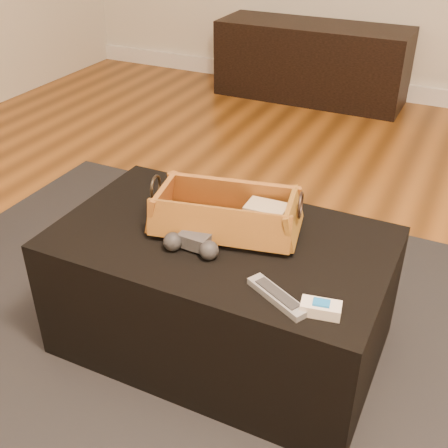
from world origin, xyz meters
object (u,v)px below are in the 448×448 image
at_px(wicker_basket, 226,215).
at_px(game_controller, 193,243).
at_px(tv_remote, 217,223).
at_px(cream_gadget, 321,308).
at_px(ottoman, 221,292).
at_px(silver_remote, 277,296).
at_px(media_cabinet, 312,62).

relative_size(wicker_basket, game_controller, 2.79).
xyz_separation_m(tv_remote, wicker_basket, (0.02, 0.02, 0.02)).
height_order(wicker_basket, cream_gadget, wicker_basket).
bearing_deg(ottoman, silver_remote, -38.12).
bearing_deg(silver_remote, cream_gadget, -1.88).
distance_m(tv_remote, cream_gadget, 0.46).
distance_m(media_cabinet, wicker_basket, 2.56).
xyz_separation_m(tv_remote, cream_gadget, (0.39, -0.23, -0.01)).
height_order(media_cabinet, silver_remote, media_cabinet).
height_order(ottoman, tv_remote, tv_remote).
bearing_deg(silver_remote, ottoman, 141.88).
xyz_separation_m(game_controller, silver_remote, (0.30, -0.10, -0.02)).
xyz_separation_m(ottoman, wicker_basket, (-0.00, 0.04, 0.26)).
relative_size(media_cabinet, ottoman, 1.30).
xyz_separation_m(media_cabinet, silver_remote, (0.80, -2.73, 0.19)).
bearing_deg(silver_remote, media_cabinet, 106.23).
xyz_separation_m(media_cabinet, tv_remote, (0.52, -2.51, 0.20)).
xyz_separation_m(ottoman, silver_remote, (0.26, -0.20, 0.22)).
bearing_deg(media_cabinet, game_controller, -79.25).
height_order(ottoman, game_controller, game_controller).
height_order(game_controller, cream_gadget, game_controller).
bearing_deg(ottoman, media_cabinet, 102.00).
relative_size(ottoman, wicker_basket, 2.10).
distance_m(game_controller, cream_gadget, 0.42).
bearing_deg(game_controller, media_cabinet, 100.75).
bearing_deg(silver_remote, tv_remote, 141.34).
distance_m(ottoman, wicker_basket, 0.27).
xyz_separation_m(ottoman, tv_remote, (-0.02, 0.02, 0.24)).
bearing_deg(cream_gadget, media_cabinet, 108.40).
height_order(tv_remote, wicker_basket, wicker_basket).
height_order(ottoman, wicker_basket, wicker_basket).
bearing_deg(tv_remote, ottoman, -62.11).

